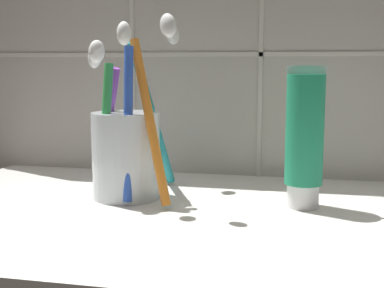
# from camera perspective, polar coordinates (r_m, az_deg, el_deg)

# --- Properties ---
(sink_counter) EXTENTS (0.64, 0.36, 0.02)m
(sink_counter) POSITION_cam_1_polar(r_m,az_deg,el_deg) (0.50, 3.38, -8.52)
(sink_counter) COLOR silver
(sink_counter) RESTS_ON ground
(tile_wall_backsplash) EXTENTS (0.74, 0.02, 0.44)m
(tile_wall_backsplash) POSITION_cam_1_polar(r_m,az_deg,el_deg) (0.66, 6.10, 14.10)
(tile_wall_backsplash) COLOR #B7B2A8
(tile_wall_backsplash) RESTS_ON ground
(toothbrush_cup) EXTENTS (0.12, 0.14, 0.18)m
(toothbrush_cup) POSITION_cam_1_polar(r_m,az_deg,el_deg) (0.55, -6.98, -0.24)
(toothbrush_cup) COLOR silver
(toothbrush_cup) RESTS_ON sink_counter
(toothpaste_tube) EXTENTS (0.04, 0.04, 0.13)m
(toothpaste_tube) POSITION_cam_1_polar(r_m,az_deg,el_deg) (0.51, 11.91, 0.59)
(toothpaste_tube) COLOR white
(toothpaste_tube) RESTS_ON sink_counter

